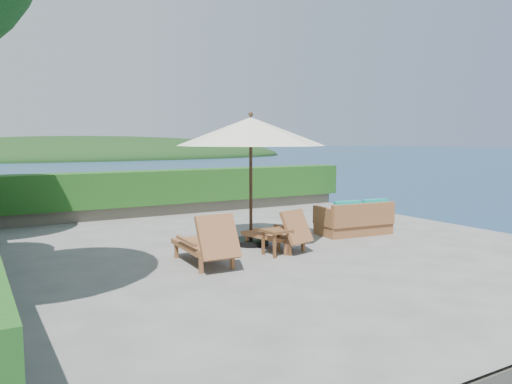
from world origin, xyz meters
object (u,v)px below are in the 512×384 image
lounge_right (279,233)px  side_table (277,234)px  wicker_loveseat (355,221)px  lounge_left (206,243)px  patio_umbrella (251,133)px

lounge_right → side_table: 0.48m
lounge_right → side_table: (-0.30, -0.37, 0.06)m
side_table → wicker_loveseat: bearing=17.6°
lounge_right → lounge_left: bearing=178.0°
patio_umbrella → side_table: size_ratio=7.52×
patio_umbrella → lounge_left: size_ratio=2.24×
lounge_left → patio_umbrella: bearing=38.2°
lounge_left → wicker_loveseat: 4.44m
patio_umbrella → lounge_left: bearing=-144.1°
lounge_left → wicker_loveseat: (4.34, 0.91, -0.08)m
lounge_right → wicker_loveseat: 2.56m
lounge_right → patio_umbrella: bearing=93.6°
wicker_loveseat → patio_umbrella: bearing=-179.2°
patio_umbrella → side_table: bearing=-92.9°
patio_umbrella → lounge_right: 2.21m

